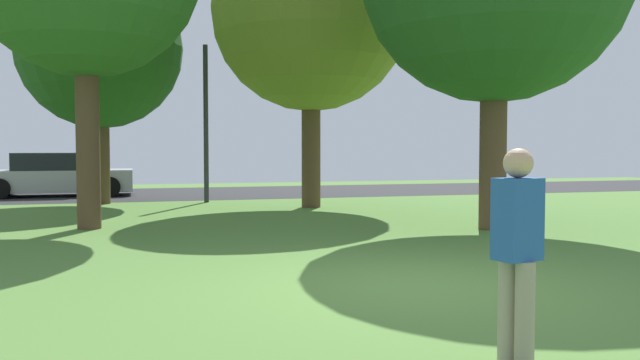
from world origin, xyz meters
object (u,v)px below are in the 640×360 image
person_catcher (517,248)px  birch_tree_lone (311,12)px  parked_car_silver (57,176)px  street_lamp_post (206,124)px  maple_tree_near (100,47)px

person_catcher → birch_tree_lone: bearing=65.7°
parked_car_silver → person_catcher: bearing=-75.1°
person_catcher → street_lamp_post: size_ratio=0.35×
birch_tree_lone → maple_tree_near: bearing=154.1°
maple_tree_near → birch_tree_lone: size_ratio=0.86×
parked_car_silver → birch_tree_lone: bearing=-41.3°
birch_tree_lone → street_lamp_post: size_ratio=1.72×
street_lamp_post → parked_car_silver: bearing=139.7°
birch_tree_lone → street_lamp_post: 4.45m
street_lamp_post → maple_tree_near: bearing=174.2°
maple_tree_near → street_lamp_post: 3.57m
parked_car_silver → street_lamp_post: 5.98m
birch_tree_lone → parked_car_silver: 10.20m
maple_tree_near → person_catcher: (3.46, -15.32, -3.49)m
birch_tree_lone → person_catcher: (-1.90, -12.71, -4.24)m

